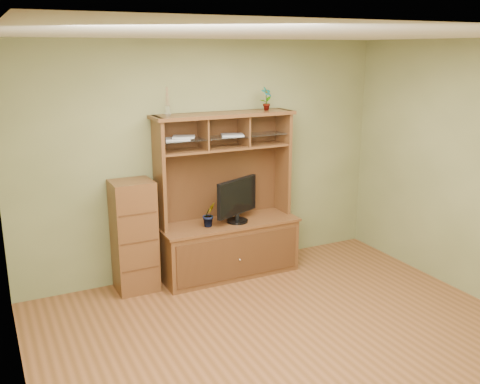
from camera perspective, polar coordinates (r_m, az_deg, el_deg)
room at (r=4.53m, az=6.35°, el=-1.01°), size 4.54×4.04×2.74m
media_hutch at (r=6.29m, az=-1.33°, el=-4.21°), size 1.66×0.61×1.90m
monitor at (r=6.13m, az=-0.30°, el=-0.81°), size 0.61×0.31×0.51m
orchid_plant at (r=6.03m, az=-3.31°, el=-2.40°), size 0.18×0.15×0.28m
top_plant at (r=6.28m, az=2.83°, el=9.90°), size 0.16×0.14×0.27m
reed_diffuser at (r=5.79m, az=-7.75°, el=9.21°), size 0.06×0.06×0.31m
magazines at (r=5.95m, az=-4.52°, el=5.86°), size 0.96×0.27×0.04m
side_cabinet at (r=5.95m, az=-11.22°, el=-4.65°), size 0.44×0.40×1.24m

